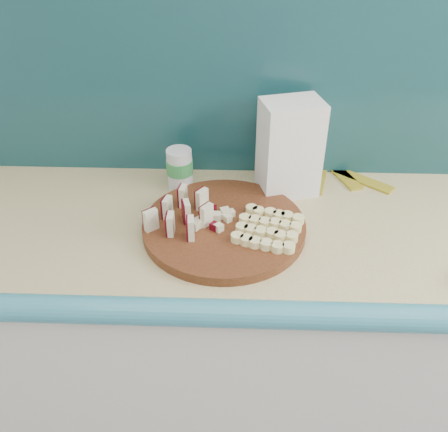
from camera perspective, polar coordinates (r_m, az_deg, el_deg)
kitchen_counter at (r=1.61m, az=11.65°, el=-14.38°), size 2.20×0.63×0.91m
backsplash at (r=1.43m, az=13.56°, el=13.81°), size 2.20×0.02×0.50m
cutting_board at (r=1.24m, az=-0.00°, el=-1.22°), size 0.50×0.50×0.03m
apple_wedges at (r=1.23m, az=-4.84°, el=0.42°), size 0.16×0.17×0.06m
apple_chunks at (r=1.24m, az=-1.13°, el=-0.14°), size 0.07×0.07×0.02m
banana_slices at (r=1.21m, az=5.04°, el=-1.38°), size 0.18×0.18×0.02m
flour_bag at (r=1.35m, az=7.50°, el=7.67°), size 0.18×0.15×0.26m
canister at (r=1.39m, az=-5.08°, el=5.43°), size 0.07×0.07×0.12m
banana_peel at (r=1.50m, az=13.20°, el=4.36°), size 0.25×0.21×0.01m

